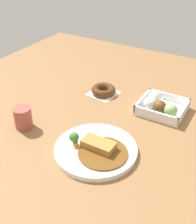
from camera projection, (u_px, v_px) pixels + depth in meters
The scene contains 5 objects.
ground_plane at pixel (102, 121), 1.09m from camera, with size 1.60×1.60×0.00m, color brown.
curry_plate at pixel (96, 149), 0.93m from camera, with size 0.27×0.27×0.06m.
donut_box at pixel (160, 106), 1.13m from camera, with size 0.18×0.17×0.07m.
chocolate_ring_donut at pixel (103, 90), 1.26m from camera, with size 0.13×0.13×0.03m.
coffee_mug at pixel (23, 118), 1.03m from camera, with size 0.06×0.06×0.08m, color #9E4C42.
Camera 1 is at (0.44, -0.78, 0.62)m, focal length 45.64 mm.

